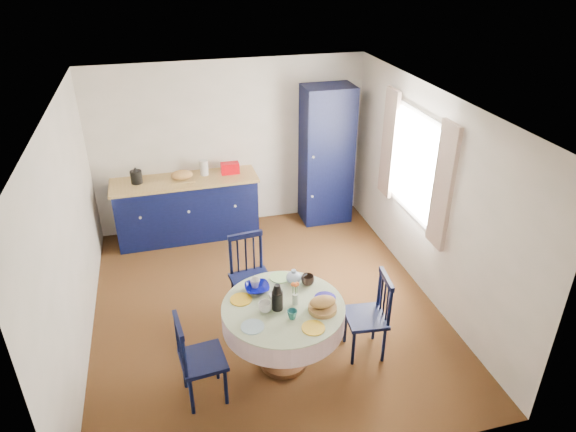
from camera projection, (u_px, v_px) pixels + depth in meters
name	position (u px, v px, depth m)	size (l,w,h in m)	color
floor	(265.00, 306.00, 6.22)	(4.50, 4.50, 0.00)	black
ceiling	(260.00, 103.00, 5.04)	(4.50, 4.50, 0.00)	white
wall_back	(231.00, 146.00, 7.55)	(4.00, 0.02, 2.50)	white
wall_left	(70.00, 239.00, 5.18)	(0.02, 4.50, 2.50)	white
wall_right	(428.00, 195.00, 6.07)	(0.02, 4.50, 2.50)	white
window	(416.00, 165.00, 6.19)	(0.10, 1.74, 1.45)	white
kitchen_counter	(187.00, 207.00, 7.50)	(2.07, 0.67, 1.16)	black
pantry_cabinet	(326.00, 155.00, 7.73)	(0.74, 0.54, 2.11)	black
dining_table	(284.00, 315.00, 5.11)	(1.22, 1.22, 1.02)	#532B17
chair_left	(198.00, 359.00, 4.76)	(0.45, 0.47, 0.95)	black
chair_far	(251.00, 276.00, 5.89)	(0.50, 0.48, 1.01)	black
chair_right	(370.00, 315.00, 5.32)	(0.45, 0.47, 0.95)	black
mug_a	(265.00, 307.00, 4.95)	(0.13, 0.13, 0.10)	silver
mug_b	(292.00, 314.00, 4.86)	(0.10, 0.10, 0.09)	#266C6A
mug_c	(308.00, 280.00, 5.34)	(0.14, 0.14, 0.11)	black
mug_d	(255.00, 283.00, 5.30)	(0.11, 0.11, 0.10)	silver
cobalt_bowl	(257.00, 288.00, 5.25)	(0.25, 0.25, 0.06)	#030671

